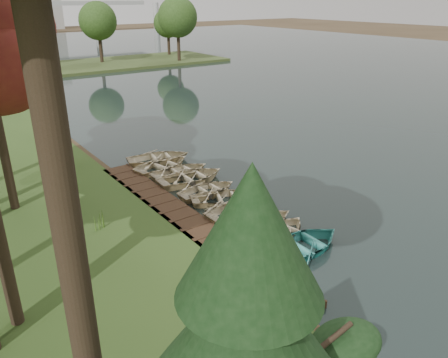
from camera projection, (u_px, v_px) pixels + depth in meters
ground at (212, 214)px, 21.23m from camera, size 300.00×300.00×0.00m
water at (324, 84)px, 52.36m from camera, size 130.00×200.00×0.05m
boardwalk at (184, 220)px, 20.31m from camera, size 1.60×16.00×0.30m
peninsula at (62, 68)px, 62.86m from camera, size 50.00×14.00×0.45m
far_trees at (31, 23)px, 58.67m from camera, size 45.60×5.60×8.80m
rowboat_0 at (304, 243)px, 17.88m from camera, size 3.81×2.73×0.79m
rowboat_1 at (282, 230)px, 19.06m from camera, size 3.46×2.85×0.62m
rowboat_2 at (265, 219)px, 19.98m from camera, size 3.04×2.21×0.62m
rowboat_3 at (242, 207)px, 20.91m from camera, size 3.87×2.82×0.79m
rowboat_4 at (224, 196)px, 22.18m from camera, size 4.06×3.52×0.70m
rowboat_5 at (208, 189)px, 23.04m from camera, size 3.34×2.40×0.69m
rowboat_6 at (191, 176)px, 24.55m from camera, size 4.07×3.01×0.81m
rowboat_7 at (180, 170)px, 25.42m from camera, size 3.61×2.58×0.74m
rowboat_8 at (163, 164)px, 26.37m from camera, size 4.13×3.29×0.77m
rowboat_9 at (159, 157)px, 27.48m from camera, size 4.47×3.62×0.82m
stored_rowboat at (60, 161)px, 26.25m from camera, size 3.51×2.62×0.69m
reeds_0 at (207, 265)px, 15.84m from camera, size 0.60×0.60×0.90m
reeds_1 at (70, 198)px, 20.81m from camera, size 0.60×0.60×1.15m
reeds_2 at (98, 219)px, 19.18m from camera, size 0.60×0.60×0.85m
reeds_3 at (74, 183)px, 22.62m from camera, size 0.60×0.60×1.04m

